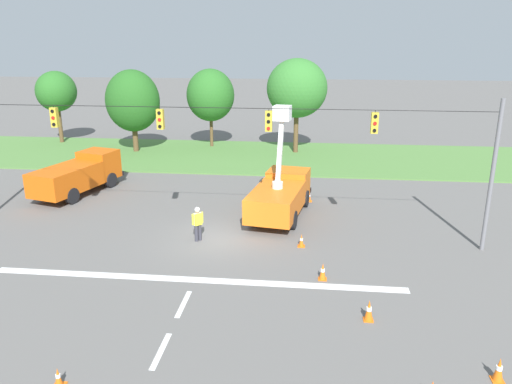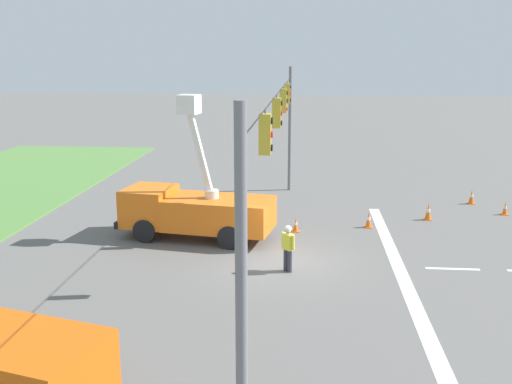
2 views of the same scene
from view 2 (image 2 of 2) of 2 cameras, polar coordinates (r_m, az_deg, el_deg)
The scene contains 11 objects.
ground_plane at distance 23.19m, azimuth 2.17°, elevation -6.85°, with size 200.00×200.00×0.00m, color #605E5B.
lane_markings at distance 23.71m, azimuth 16.99°, elevation -6.97°, with size 17.60×15.25×0.01m.
signal_gantry at distance 22.06m, azimuth 2.28°, elevation 4.41°, with size 26.20×0.33×7.20m.
utility_truck_bucket_lift at distance 26.16m, azimuth -5.86°, elevation -1.58°, with size 3.53×6.96×6.22m.
road_worker at distance 22.11m, azimuth 3.06°, elevation -5.12°, with size 0.49×0.49×1.77m.
traffic_cone_foreground_left at distance 27.24m, azimuth 3.80°, elevation -3.15°, with size 0.36×0.36×0.65m.
traffic_cone_mid_left at distance 30.25m, azimuth 16.09°, elevation -1.82°, with size 0.36×0.36×0.81m.
traffic_cone_mid_right at distance 32.52m, azimuth 22.63°, elevation -1.47°, with size 0.36×0.36×0.65m.
traffic_cone_near_bucket at distance 34.21m, azimuth 19.84°, elevation -0.44°, with size 0.36×0.36×0.78m.
traffic_cone_lane_edge_a at distance 28.55m, azimuth -10.44°, elevation -2.58°, with size 0.36×0.36×0.65m.
traffic_cone_lane_edge_b at distance 28.29m, azimuth 10.67°, elevation -2.62°, with size 0.36×0.36×0.74m.
Camera 2 is at (-21.79, -0.98, 7.85)m, focal length 42.00 mm.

